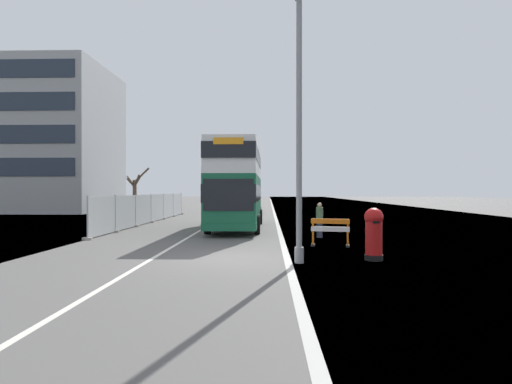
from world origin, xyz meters
name	(u,v)px	position (x,y,z in m)	size (l,w,h in m)	color
ground	(245,260)	(0.54, 0.10, -0.05)	(140.00, 280.00, 0.10)	#565451
double_decker_bus	(237,185)	(-0.55, 11.12, 2.63)	(2.93, 10.90, 4.94)	#145638
lamppost_foreground	(299,134)	(2.28, -0.73, 4.05)	(0.29, 0.70, 8.56)	gray
red_pillar_postbox	(374,231)	(4.76, -0.14, 0.94)	(0.61, 0.61, 1.71)	black
roadworks_barrier	(330,229)	(3.84, 3.16, 0.70)	(1.59, 0.73, 1.13)	orange
construction_site_fence	(151,209)	(-6.98, 15.18, 0.98)	(0.44, 20.60, 2.04)	#A8AAAD
car_oncoming_near	(251,203)	(-0.41, 27.33, 1.07)	(2.03, 4.54, 2.29)	silver
car_receding_mid	(246,202)	(-1.22, 34.18, 0.98)	(2.01, 3.87, 2.09)	silver
bare_tree_far_verge_near	(135,190)	(-13.77, 32.61, 2.30)	(2.75, 2.43, 4.92)	#4C3D2D
pedestrian_at_kerb	(320,220)	(3.79, 6.27, 0.85)	(0.34, 0.34, 1.69)	#2D3342
backdrop_office_block	(14,140)	(-26.57, 30.76, 7.79)	(20.52, 12.22, 15.57)	#9EA0A3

